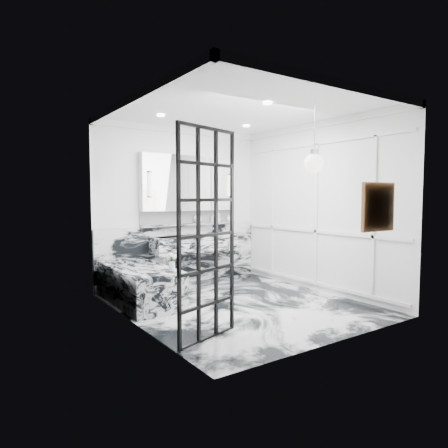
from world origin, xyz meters
TOP-DOWN VIEW (x-y plane):
  - floor at (0.00, 0.00)m, footprint 3.60×3.60m
  - ceiling at (0.00, 0.00)m, footprint 3.60×3.60m
  - wall_back at (0.00, 1.80)m, footprint 3.60×0.00m
  - wall_front at (0.00, -1.80)m, footprint 3.60×0.00m
  - wall_left at (-1.60, 0.00)m, footprint 0.00×3.60m
  - wall_right at (1.60, 0.00)m, footprint 0.00×3.60m
  - marble_clad_back at (0.00, 1.78)m, footprint 3.18×0.05m
  - marble_clad_left at (-1.59, 0.00)m, footprint 0.02×3.56m
  - panel_molding at (1.58, 0.00)m, footprint 0.03×3.40m
  - soap_bottle_a at (0.76, 1.71)m, footprint 0.10×0.11m
  - soap_bottle_b at (0.66, 1.71)m, footprint 0.09×0.10m
  - soap_bottle_c at (1.00, 1.71)m, footprint 0.13×0.13m
  - face_pot at (0.30, 1.71)m, footprint 0.16×0.16m
  - amber_bottle at (0.64, 1.71)m, footprint 0.04×0.04m
  - flower_vase at (-0.92, 0.34)m, footprint 0.09×0.09m
  - crittall_door at (-1.12, -0.92)m, footprint 0.85×0.30m
  - artwork at (0.72, -1.76)m, footprint 0.48×0.05m
  - pendant_light at (0.20, -1.23)m, footprint 0.23×0.23m
  - trough_sink at (0.15, 1.55)m, footprint 1.60×0.45m
  - ledge at (0.15, 1.72)m, footprint 1.90×0.14m
  - subway_tile at (0.15, 1.78)m, footprint 1.90×0.03m
  - mirror_cabinet at (0.15, 1.73)m, footprint 1.90×0.16m
  - sconce_left at (-0.67, 1.63)m, footprint 0.07×0.07m
  - sconce_right at (0.97, 1.63)m, footprint 0.07×0.07m
  - bathtub at (-1.18, 0.90)m, footprint 0.75×1.65m

SIDE VIEW (x-z plane):
  - floor at x=0.00m, z-range 0.00..0.00m
  - bathtub at x=-1.18m, z-range 0.00..0.55m
  - marble_clad_back at x=0.00m, z-range 0.00..1.05m
  - flower_vase at x=-0.92m, z-range 0.55..0.67m
  - trough_sink at x=0.15m, z-range 0.58..0.88m
  - ledge at x=0.15m, z-range 1.05..1.09m
  - amber_bottle at x=0.64m, z-range 1.09..1.19m
  - soap_bottle_c at x=1.00m, z-range 1.09..1.22m
  - crittall_door at x=-1.12m, z-range 0.00..2.32m
  - face_pot at x=0.30m, z-range 1.09..1.24m
  - soap_bottle_b at x=0.66m, z-range 1.09..1.26m
  - soap_bottle_a at x=0.76m, z-range 1.09..1.30m
  - subway_tile at x=0.15m, z-range 1.09..1.32m
  - panel_molding at x=1.58m, z-range 0.15..2.45m
  - marble_clad_left at x=-1.59m, z-range 0.00..2.68m
  - wall_back at x=0.00m, z-range -0.40..3.20m
  - wall_front at x=0.00m, z-range -0.40..3.20m
  - wall_left at x=-1.60m, z-range -0.40..3.20m
  - wall_right at x=1.60m, z-range -0.40..3.20m
  - artwork at x=0.72m, z-range 1.22..1.70m
  - sconce_left at x=-0.67m, z-range 1.58..1.98m
  - sconce_right at x=0.97m, z-range 1.58..1.98m
  - mirror_cabinet at x=0.15m, z-range 1.32..2.32m
  - pendant_light at x=0.20m, z-range 1.86..2.09m
  - ceiling at x=0.00m, z-range 2.80..2.80m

